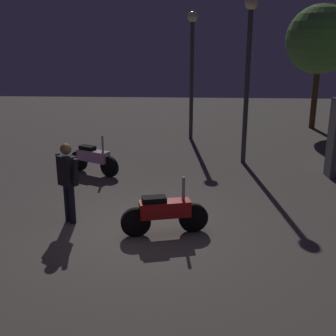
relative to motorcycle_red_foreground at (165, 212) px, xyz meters
name	(u,v)px	position (x,y,z in m)	size (l,w,h in m)	color
ground_plane	(140,230)	(-0.48, 0.14, -0.44)	(40.00, 40.00, 0.00)	#605951
motorcycle_red_foreground	(165,212)	(0.00, 0.00, 0.00)	(1.64, 0.52, 1.11)	black
motorcycle_pink_parked_left	(93,158)	(-2.19, 3.67, 0.00)	(1.50, 0.88, 1.11)	black
person_rider_beside	(68,176)	(-1.93, 0.43, 0.53)	(0.58, 0.47, 1.63)	black
streetlamp_near	(192,59)	(0.44, 8.19, 2.46)	(0.36, 0.36, 4.49)	#38383D
streetlamp_far	(248,60)	(2.03, 5.04, 2.55)	(0.36, 0.36, 4.66)	#38383D
tree_center_bg	(320,40)	(5.52, 10.50, 3.11)	(2.70, 2.70, 4.92)	#4C331E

